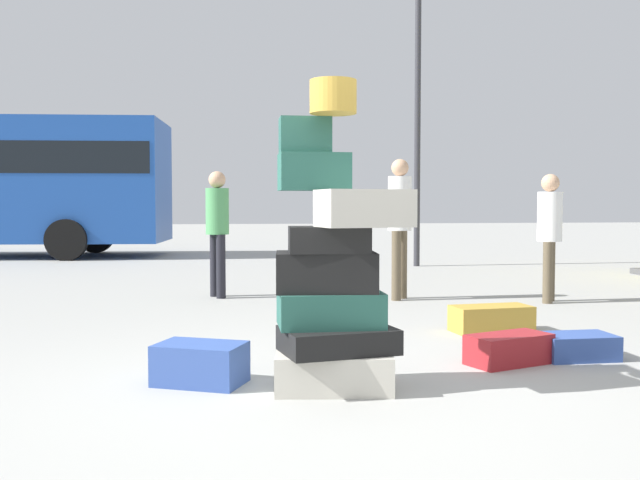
# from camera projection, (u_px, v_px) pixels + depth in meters

# --- Properties ---
(ground_plane) EXTENTS (80.00, 80.00, 0.00)m
(ground_plane) POSITION_uv_depth(u_px,v_px,m) (329.00, 392.00, 4.56)
(ground_plane) COLOR #9E9E99
(suitcase_tower) EXTENTS (0.89, 0.70, 2.01)m
(suitcase_tower) POSITION_uv_depth(u_px,v_px,m) (332.00, 276.00, 4.61)
(suitcase_tower) COLOR beige
(suitcase_tower) RESTS_ON ground
(suitcase_navy_foreground_near) EXTENTS (0.68, 0.58, 0.28)m
(suitcase_navy_foreground_near) POSITION_uv_depth(u_px,v_px,m) (200.00, 364.00, 4.76)
(suitcase_navy_foreground_near) COLOR #334F99
(suitcase_navy_foreground_near) RESTS_ON ground
(suitcase_maroon_upright_blue) EXTENTS (0.71, 0.52, 0.23)m
(suitcase_maroon_upright_blue) POSITION_uv_depth(u_px,v_px,m) (509.00, 349.00, 5.36)
(suitcase_maroon_upright_blue) COLOR maroon
(suitcase_maroon_upright_blue) RESTS_ON ground
(suitcase_navy_left_side) EXTENTS (0.57, 0.37, 0.19)m
(suitcase_navy_left_side) POSITION_uv_depth(u_px,v_px,m) (577.00, 346.00, 5.54)
(suitcase_navy_left_side) COLOR #334F99
(suitcase_navy_left_side) RESTS_ON ground
(suitcase_tan_right_side) EXTENTS (0.78, 0.43, 0.25)m
(suitcase_tan_right_side) POSITION_uv_depth(u_px,v_px,m) (491.00, 319.00, 6.72)
(suitcase_tan_right_side) COLOR #B28C33
(suitcase_tan_right_side) RESTS_ON ground
(person_bearded_onlooker) EXTENTS (0.30, 0.30, 1.79)m
(person_bearded_onlooker) POSITION_uv_depth(u_px,v_px,m) (400.00, 216.00, 8.96)
(person_bearded_onlooker) COLOR brown
(person_bearded_onlooker) RESTS_ON ground
(person_tourist_with_camera) EXTENTS (0.30, 0.32, 1.65)m
(person_tourist_with_camera) POSITION_uv_depth(u_px,v_px,m) (217.00, 222.00, 9.17)
(person_tourist_with_camera) COLOR black
(person_tourist_with_camera) RESTS_ON ground
(person_passerby_in_red) EXTENTS (0.30, 0.30, 1.59)m
(person_passerby_in_red) POSITION_uv_depth(u_px,v_px,m) (550.00, 226.00, 8.71)
(person_passerby_in_red) COLOR brown
(person_passerby_in_red) RESTS_ON ground
(lamp_post) EXTENTS (0.36, 0.36, 6.24)m
(lamp_post) POSITION_uv_depth(u_px,v_px,m) (418.00, 58.00, 13.71)
(lamp_post) COLOR #333338
(lamp_post) RESTS_ON ground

